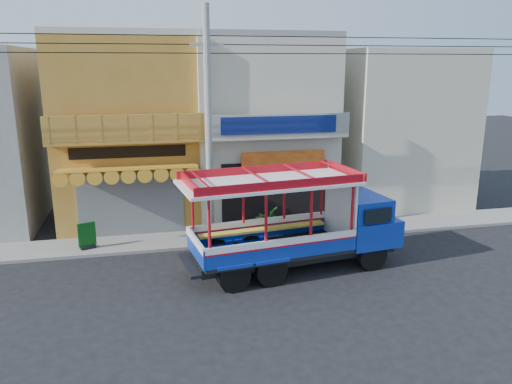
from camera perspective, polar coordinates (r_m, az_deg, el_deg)
ground at (r=16.96m, az=-0.25°, el=-9.69°), size 90.00×90.00×0.00m
sidewalk at (r=20.59m, az=-2.62°, el=-5.07°), size 30.00×2.00×0.12m
shophouse_left at (r=23.27m, az=-14.30°, el=7.04°), size 6.00×7.50×8.24m
shophouse_right at (r=23.85m, az=0.38°, el=7.65°), size 6.00×6.75×8.24m
party_pilaster at (r=20.32m, az=-5.96°, el=6.07°), size 0.35×0.30×8.00m
filler_building_right at (r=26.37m, az=15.47°, el=7.12°), size 6.00×6.00×7.60m
utility_pole at (r=18.68m, az=-5.03°, el=8.55°), size 28.00×0.26×9.00m
songthaew_truck at (r=17.27m, az=6.00°, el=-3.33°), size 7.76×3.40×3.50m
green_sign at (r=20.02m, az=-18.74°, el=-4.96°), size 0.65×0.48×1.02m
potted_plant_a at (r=20.60m, az=1.21°, el=-3.28°), size 1.20×1.26×1.08m
potted_plant_b at (r=21.24m, az=9.87°, el=-3.28°), size 0.58×0.55×0.84m
potted_plant_c at (r=22.43m, az=10.79°, el=-2.00°), size 0.89×0.89×1.12m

